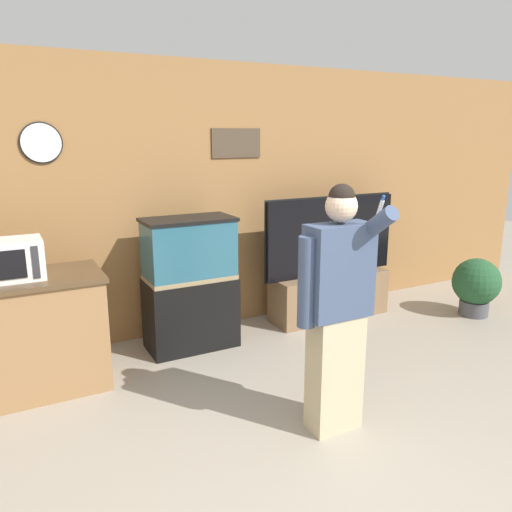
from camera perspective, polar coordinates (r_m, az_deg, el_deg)
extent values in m
cube|color=olive|center=(4.79, -11.03, 5.98)|extent=(10.00, 0.06, 2.60)
cube|color=#4C3D2D|center=(5.00, -2.27, 12.78)|extent=(0.52, 0.02, 0.28)
cylinder|color=white|center=(4.52, -23.35, 11.80)|extent=(0.31, 0.03, 0.31)
cylinder|color=black|center=(4.53, -23.35, 11.80)|extent=(0.34, 0.01, 0.34)
cube|color=white|center=(4.00, -26.46, -0.40)|extent=(0.47, 0.32, 0.29)
cube|color=black|center=(3.84, -26.92, -0.99)|extent=(0.29, 0.01, 0.20)
cube|color=#2D2D33|center=(3.84, -23.88, -0.65)|extent=(0.05, 0.01, 0.23)
cube|color=black|center=(4.66, -7.44, -6.49)|extent=(0.80, 0.44, 0.65)
cube|color=#937F5B|center=(4.55, -7.57, -2.40)|extent=(0.78, 0.42, 0.04)
cube|color=#285B70|center=(4.48, -7.67, 0.80)|extent=(0.77, 0.42, 0.54)
cube|color=black|center=(4.43, -7.78, 4.15)|extent=(0.80, 0.44, 0.03)
cube|color=brown|center=(5.44, 8.36, -4.45)|extent=(1.30, 0.40, 0.48)
cube|color=black|center=(5.27, 8.60, 2.24)|extent=(1.54, 0.05, 0.81)
cube|color=black|center=(5.30, 8.41, 2.29)|extent=(1.57, 0.01, 0.84)
cube|color=#BCAD89|center=(3.41, 8.97, -13.05)|extent=(0.34, 0.19, 0.80)
cube|color=#3D4C6B|center=(3.16, 9.43, -1.69)|extent=(0.43, 0.21, 0.60)
sphere|color=beige|center=(3.08, 9.73, 5.65)|extent=(0.20, 0.20, 0.20)
sphere|color=black|center=(3.07, 9.77, 6.66)|extent=(0.16, 0.16, 0.16)
cylinder|color=#3D4C6B|center=(3.04, 5.83, -3.01)|extent=(0.11, 0.11, 0.57)
cylinder|color=#3D4C6B|center=(3.10, 13.64, 3.51)|extent=(0.10, 0.31, 0.26)
cylinder|color=white|center=(3.07, 13.98, 5.24)|extent=(0.02, 0.06, 0.11)
cylinder|color=#2856B2|center=(3.05, 14.30, 6.30)|extent=(0.02, 0.03, 0.05)
cylinder|color=#4C4C51|center=(5.98, 23.61, -5.43)|extent=(0.31, 0.31, 0.16)
sphere|color=#23512D|center=(5.89, 23.89, -2.69)|extent=(0.51, 0.51, 0.51)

